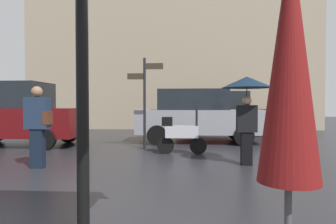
# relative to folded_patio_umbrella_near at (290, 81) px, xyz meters

# --- Properties ---
(folded_patio_umbrella_near) EXTENTS (0.41, 0.41, 2.22)m
(folded_patio_umbrella_near) POSITION_rel_folded_patio_umbrella_near_xyz_m (0.00, 0.00, 0.00)
(folded_patio_umbrella_near) COLOR black
(folded_patio_umbrella_near) RESTS_ON ground
(pedestrian_with_umbrella) EXTENTS (1.12, 1.12, 1.98)m
(pedestrian_with_umbrella) POSITION_rel_folded_patio_umbrella_near_xyz_m (0.82, 5.15, 0.15)
(pedestrian_with_umbrella) COLOR black
(pedestrian_with_umbrella) RESTS_ON ground
(pedestrian_with_bag) EXTENTS (0.53, 0.24, 1.74)m
(pedestrian_with_bag) POSITION_rel_folded_patio_umbrella_near_xyz_m (-3.68, 4.57, -0.49)
(pedestrian_with_bag) COLOR black
(pedestrian_with_bag) RESTS_ON ground
(parked_scooter) EXTENTS (1.35, 0.32, 1.23)m
(parked_scooter) POSITION_rel_folded_patio_umbrella_near_xyz_m (-0.69, 6.52, -0.93)
(parked_scooter) COLOR black
(parked_scooter) RESTS_ON ground
(parked_car_left) EXTENTS (4.14, 1.90, 2.07)m
(parked_car_left) POSITION_rel_folded_patio_umbrella_near_xyz_m (-6.12, 7.83, -0.45)
(parked_car_left) COLOR #590C0F
(parked_car_left) RESTS_ON ground
(parked_car_right) EXTENTS (4.34, 2.04, 1.93)m
(parked_car_right) POSITION_rel_folded_patio_umbrella_near_xyz_m (1.14, 12.11, -0.51)
(parked_car_right) COLOR #590C0F
(parked_car_right) RESTS_ON ground
(parked_car_distant) EXTENTS (4.38, 1.83, 1.88)m
(parked_car_distant) POSITION_rel_folded_patio_umbrella_near_xyz_m (-0.14, 9.05, -0.52)
(parked_car_distant) COLOR gray
(parked_car_distant) RESTS_ON ground
(street_signpost) EXTENTS (1.08, 0.08, 2.75)m
(street_signpost) POSITION_rel_folded_patio_umbrella_near_xyz_m (-1.78, 7.31, 0.19)
(street_signpost) COLOR black
(street_signpost) RESTS_ON ground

